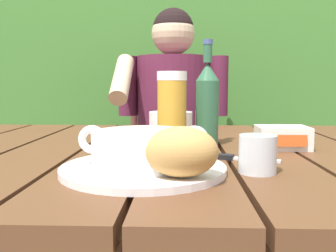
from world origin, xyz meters
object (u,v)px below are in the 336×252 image
Objects in this scene: beer_glass at (172,110)px; diner_bowl at (171,120)px; person_eating at (172,127)px; table_knife at (232,158)px; butter_tub at (283,138)px; beer_bottle at (207,102)px; bread_roll at (181,152)px; chair_near_diner at (174,169)px; water_glass_small at (258,154)px; soup_bowl at (143,147)px; serving_plate at (143,169)px.

beer_glass is 0.40m from diner_bowl.
person_eating reaches higher than beer_glass.
table_knife is at bearing -46.24° from beer_glass.
diner_bowl reaches higher than butter_tub.
beer_bottle is at bearing 164.33° from butter_tub.
bread_roll is at bearing -127.15° from butter_tub.
bread_roll is at bearing -118.87° from table_knife.
chair_near_diner reaches higher than water_glass_small.
table_knife is (0.10, 0.19, -0.05)m from bread_roll.
soup_bowl is 0.20m from water_glass_small.
beer_glass is at bearing 179.19° from butter_tub.
bread_roll is at bearing -99.96° from beer_bottle.
water_glass_small is (0.13, 0.08, -0.02)m from bread_roll.
serving_plate is 0.64m from diner_bowl.
beer_bottle reaches higher than water_glass_small.
soup_bowl is at bearing -141.96° from butter_tub.
person_eating is 0.71m from beer_bottle.
bread_roll is 1.77× the size of water_glass_small.
chair_near_diner is at bearing 96.44° from beer_bottle.
water_glass_small is 0.12m from table_knife.
chair_near_diner reaches higher than beer_glass.
beer_bottle reaches higher than butter_tub.
chair_near_diner is 0.84× the size of person_eating.
serving_plate is (-0.03, -1.18, 0.28)m from chair_near_diner.
chair_near_diner reaches higher than soup_bowl.
butter_tub is at bearing -69.25° from person_eating.
serving_plate is 1.10× the size of beer_bottle.
bread_roll is 0.75× the size of table_knife.
water_glass_small is 0.44× the size of diner_bowl.
beer_bottle is 2.21× the size of butter_tub.
diner_bowl is at bearing 105.06° from table_knife.
person_eating is at bearing 92.11° from bread_roll.
beer_bottle is at bearing 65.70° from soup_bowl.
chair_near_diner is 7.04× the size of diner_bowl.
person_eating is at bearing 88.40° from soup_bowl.
beer_glass is 1.18× the size of table_knife.
beer_glass is at bearing 94.02° from bread_roll.
beer_bottle is 1.69× the size of table_knife.
diner_bowl reaches higher than table_knife.
serving_plate reaches higher than table_knife.
serving_plate is at bearing -179.55° from water_glass_small.
water_glass_small is at bearing 30.94° from bread_roll.
diner_bowl is at bearing 92.00° from beer_glass.
butter_tub is at bearing 38.04° from soup_bowl.
person_eating reaches higher than water_glass_small.
diner_bowl is at bearing 87.27° from serving_plate.
serving_plate is at bearing -114.30° from beer_bottle.
bread_roll is (0.07, -0.08, 0.01)m from soup_bowl.
diner_bowl is (-0.28, 0.39, 0.00)m from butter_tub.
chair_near_diner is 1.30m from bread_roll.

